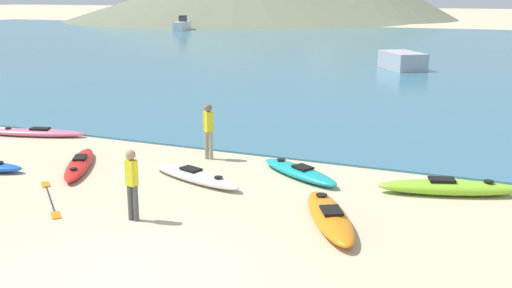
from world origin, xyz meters
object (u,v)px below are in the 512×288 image
kayak_on_sand_4 (299,172)px  kayak_on_sand_7 (195,176)px  person_near_foreground (132,180)px  kayak_on_sand_3 (79,164)px  kayak_on_sand_6 (35,133)px  moored_boat_1 (182,25)px  moored_boat_0 (402,61)px  loose_paddle (50,199)px  kayak_on_sand_2 (448,187)px  person_near_waterline (208,128)px  kayak_on_sand_1 (329,216)px

kayak_on_sand_4 → kayak_on_sand_7: size_ratio=0.89×
kayak_on_sand_7 → person_near_foreground: 2.97m
kayak_on_sand_3 → person_near_foreground: person_near_foreground is taller
kayak_on_sand_6 → moored_boat_1: 58.78m
moored_boat_0 → moored_boat_1: bearing=138.0°
loose_paddle → kayak_on_sand_7: bearing=46.5°
kayak_on_sand_2 → moored_boat_1: bearing=125.7°
kayak_on_sand_3 → person_near_waterline: 3.68m
person_near_waterline → loose_paddle: (-1.75, -4.57, -0.91)m
kayak_on_sand_2 → moored_boat_0: moored_boat_0 is taller
moored_boat_0 → kayak_on_sand_3: bearing=-99.2°
kayak_on_sand_6 → moored_boat_0: size_ratio=0.89×
moored_boat_1 → kayak_on_sand_3: bearing=-62.3°
kayak_on_sand_3 → moored_boat_0: moored_boat_0 is taller
moored_boat_0 → kayak_on_sand_4: bearing=-86.1°
kayak_on_sand_1 → kayak_on_sand_3: bearing=170.7°
person_near_foreground → moored_boat_0: size_ratio=0.39×
kayak_on_sand_1 → moored_boat_0: size_ratio=0.78×
moored_boat_1 → kayak_on_sand_1: bearing=-57.2°
kayak_on_sand_1 → kayak_on_sand_4: bearing=120.3°
kayak_on_sand_6 → person_near_foreground: 9.07m
kayak_on_sand_4 → loose_paddle: 6.16m
kayak_on_sand_1 → kayak_on_sand_2: (2.04, 2.94, 0.00)m
kayak_on_sand_1 → moored_boat_1: (-36.61, 56.74, 0.54)m
kayak_on_sand_2 → moored_boat_0: 24.37m
kayak_on_sand_7 → person_near_waterline: size_ratio=1.92×
kayak_on_sand_4 → kayak_on_sand_6: kayak_on_sand_4 is taller
kayak_on_sand_6 → moored_boat_0: 24.38m
kayak_on_sand_4 → person_near_foreground: size_ratio=1.81×
person_near_foreground → kayak_on_sand_1: bearing=20.3°
moored_boat_0 → loose_paddle: (-3.10, -27.80, -0.57)m
kayak_on_sand_2 → kayak_on_sand_3: (-9.47, -1.73, -0.05)m
kayak_on_sand_2 → kayak_on_sand_3: 9.63m
kayak_on_sand_4 → moored_boat_1: bearing=123.0°
kayak_on_sand_3 → loose_paddle: bearing=-65.7°
moored_boat_0 → kayak_on_sand_2: bearing=-77.4°
kayak_on_sand_2 → moored_boat_0: size_ratio=0.85×
kayak_on_sand_2 → kayak_on_sand_7: (-6.01, -1.49, -0.04)m
kayak_on_sand_6 → kayak_on_sand_7: kayak_on_sand_7 is taller
kayak_on_sand_2 → kayak_on_sand_3: kayak_on_sand_2 is taller
moored_boat_0 → loose_paddle: size_ratio=1.81×
moored_boat_0 → person_near_waterline: bearing=-93.3°
kayak_on_sand_7 → loose_paddle: (-2.42, -2.55, -0.13)m
kayak_on_sand_1 → kayak_on_sand_2: kayak_on_sand_2 is taller
kayak_on_sand_4 → moored_boat_1: (-34.93, 53.86, 0.58)m
kayak_on_sand_7 → person_near_waterline: (-0.67, 2.02, 0.78)m
kayak_on_sand_3 → kayak_on_sand_6: bearing=147.4°
kayak_on_sand_2 → moored_boat_1: 66.24m
kayak_on_sand_2 → kayak_on_sand_7: bearing=-166.1°
kayak_on_sand_7 → person_near_foreground: person_near_foreground is taller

